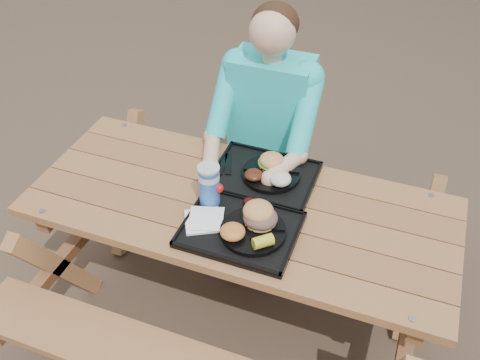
% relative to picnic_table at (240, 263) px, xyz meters
% --- Properties ---
extents(ground, '(60.00, 60.00, 0.00)m').
position_rel_picnic_table_xyz_m(ground, '(0.00, 0.00, -0.38)').
color(ground, '#999999').
rests_on(ground, ground).
extents(picnic_table, '(1.80, 1.49, 0.75)m').
position_rel_picnic_table_xyz_m(picnic_table, '(0.00, 0.00, 0.00)').
color(picnic_table, '#999999').
rests_on(picnic_table, ground).
extents(tray_near, '(0.45, 0.35, 0.02)m').
position_rel_picnic_table_xyz_m(tray_near, '(0.06, -0.16, 0.39)').
color(tray_near, black).
rests_on(tray_near, picnic_table).
extents(tray_far, '(0.45, 0.35, 0.02)m').
position_rel_picnic_table_xyz_m(tray_far, '(0.04, 0.19, 0.39)').
color(tray_far, black).
rests_on(tray_far, picnic_table).
extents(plate_near, '(0.26, 0.26, 0.02)m').
position_rel_picnic_table_xyz_m(plate_near, '(0.12, -0.16, 0.41)').
color(plate_near, black).
rests_on(plate_near, tray_near).
extents(plate_far, '(0.26, 0.26, 0.02)m').
position_rel_picnic_table_xyz_m(plate_far, '(0.07, 0.20, 0.41)').
color(plate_far, black).
rests_on(plate_far, tray_far).
extents(napkin_stack, '(0.19, 0.19, 0.02)m').
position_rel_picnic_table_xyz_m(napkin_stack, '(-0.09, -0.17, 0.40)').
color(napkin_stack, white).
rests_on(napkin_stack, tray_near).
extents(soda_cup, '(0.09, 0.09, 0.17)m').
position_rel_picnic_table_xyz_m(soda_cup, '(-0.11, -0.05, 0.48)').
color(soda_cup, '#174DB3').
rests_on(soda_cup, tray_near).
extents(condiment_bbq, '(0.05, 0.05, 0.03)m').
position_rel_picnic_table_xyz_m(condiment_bbq, '(0.05, -0.02, 0.41)').
color(condiment_bbq, '#320507').
rests_on(condiment_bbq, tray_near).
extents(condiment_mustard, '(0.04, 0.04, 0.03)m').
position_rel_picnic_table_xyz_m(condiment_mustard, '(0.13, -0.04, 0.41)').
color(condiment_mustard, yellow).
rests_on(condiment_mustard, tray_near).
extents(sandwich, '(0.13, 0.13, 0.13)m').
position_rel_picnic_table_xyz_m(sandwich, '(0.13, -0.12, 0.48)').
color(sandwich, '#DD964E').
rests_on(sandwich, plate_near).
extents(mac_cheese, '(0.10, 0.10, 0.05)m').
position_rel_picnic_table_xyz_m(mac_cheese, '(0.05, -0.22, 0.44)').
color(mac_cheese, orange).
rests_on(mac_cheese, plate_near).
extents(corn_cob, '(0.11, 0.11, 0.05)m').
position_rel_picnic_table_xyz_m(corn_cob, '(0.18, -0.23, 0.44)').
color(corn_cob, yellow).
rests_on(corn_cob, plate_near).
extents(cutlery_far, '(0.08, 0.15, 0.01)m').
position_rel_picnic_table_xyz_m(cutlery_far, '(-0.14, 0.21, 0.40)').
color(cutlery_far, black).
rests_on(cutlery_far, tray_far).
extents(burger, '(0.11, 0.11, 0.10)m').
position_rel_picnic_table_xyz_m(burger, '(0.06, 0.24, 0.47)').
color(burger, '#E39350').
rests_on(burger, plate_far).
extents(baked_beans, '(0.08, 0.08, 0.04)m').
position_rel_picnic_table_xyz_m(baked_beans, '(0.01, 0.13, 0.43)').
color(baked_beans, '#4B1F0F').
rests_on(baked_beans, plate_far).
extents(potato_salad, '(0.09, 0.09, 0.05)m').
position_rel_picnic_table_xyz_m(potato_salad, '(0.13, 0.14, 0.44)').
color(potato_salad, beige).
rests_on(potato_salad, plate_far).
extents(diner, '(0.48, 0.84, 1.28)m').
position_rel_picnic_table_xyz_m(diner, '(-0.06, 0.56, 0.27)').
color(diner, teal).
rests_on(diner, ground).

